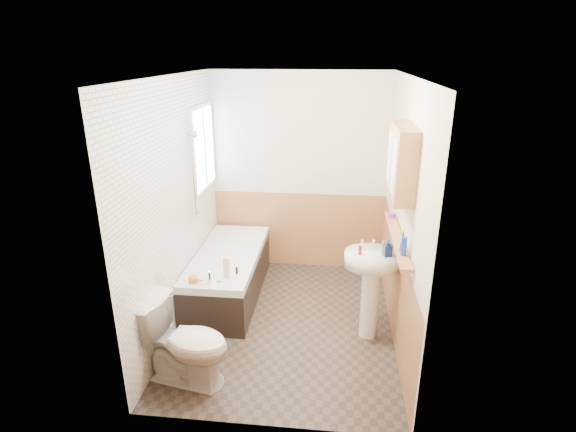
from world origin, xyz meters
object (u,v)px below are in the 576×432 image
Objects in this scene: sink at (371,277)px; pine_shelf at (397,238)px; toilet at (185,342)px; bathtub at (229,273)px; medicine_cabinet at (402,162)px.

sink is 0.49m from pine_shelf.
pine_shelf reaches higher than toilet.
bathtub is 2.06m from pine_shelf.
medicine_cabinet is at bearing -56.69° from toilet.
bathtub is 2.44× the size of medicine_cabinet.
toilet is 1.14× the size of medicine_cabinet.
pine_shelf is 1.92× the size of medicine_cabinet.
bathtub is 1.45m from toilet.
sink is at bearing -21.65° from bathtub.
toilet is 0.75× the size of sink.
sink is (1.57, -0.62, 0.37)m from bathtub.
pine_shelf is at bearing -55.84° from toilet.
toilet is at bearing -154.86° from sink.
sink reaches higher than toilet.
medicine_cabinet is (1.77, 0.73, 1.44)m from toilet.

